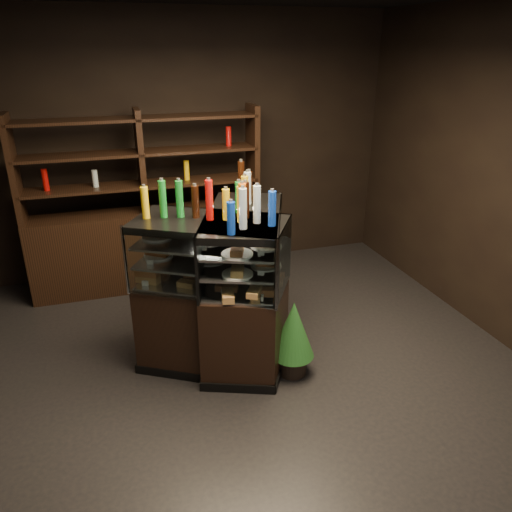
{
  "coord_description": "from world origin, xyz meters",
  "views": [
    {
      "loc": [
        -0.92,
        -3.36,
        2.61
      ],
      "look_at": [
        0.2,
        0.22,
        1.01
      ],
      "focal_mm": 35.0,
      "sensor_mm": 36.0,
      "label": 1
    }
  ],
  "objects": [
    {
      "name": "ground",
      "position": [
        0.0,
        0.0,
        0.0
      ],
      "size": [
        5.0,
        5.0,
        0.0
      ],
      "primitive_type": "plane",
      "color": "black",
      "rests_on": "ground"
    },
    {
      "name": "room_shell",
      "position": [
        0.0,
        0.0,
        1.94
      ],
      "size": [
        5.02,
        5.02,
        3.01
      ],
      "color": "black",
      "rests_on": "ground"
    },
    {
      "name": "display_case",
      "position": [
        -0.02,
        0.33,
        0.45
      ],
      "size": [
        1.5,
        1.37,
        1.35
      ],
      "rotation": [
        0.0,
        0.0,
        0.34
      ],
      "color": "black",
      "rests_on": "ground"
    },
    {
      "name": "food_display",
      "position": [
        -0.02,
        0.33,
        1.02
      ],
      "size": [
        1.14,
        1.14,
        0.42
      ],
      "color": "#B26940",
      "rests_on": "display_case"
    },
    {
      "name": "bottles_top",
      "position": [
        -0.02,
        0.34,
        1.48
      ],
      "size": [
        0.98,
        1.0,
        0.3
      ],
      "color": "yellow",
      "rests_on": "display_case"
    },
    {
      "name": "potted_conifer",
      "position": [
        0.44,
        -0.05,
        0.44
      ],
      "size": [
        0.36,
        0.36,
        0.77
      ],
      "rotation": [
        0.0,
        0.0,
        0.1
      ],
      "color": "black",
      "rests_on": "ground"
    },
    {
      "name": "back_shelving",
      "position": [
        -0.52,
        2.05,
        0.6
      ],
      "size": [
        2.56,
        0.42,
        2.0
      ],
      "rotation": [
        0.0,
        0.0,
        0.0
      ],
      "color": "black",
      "rests_on": "ground"
    }
  ]
}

